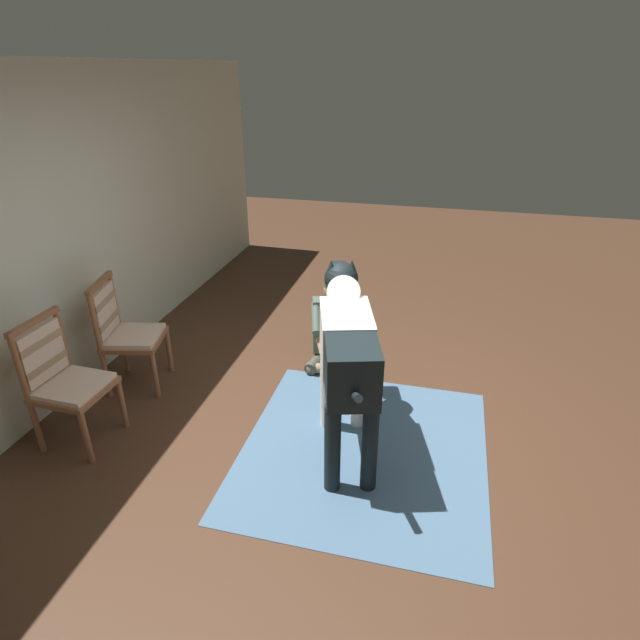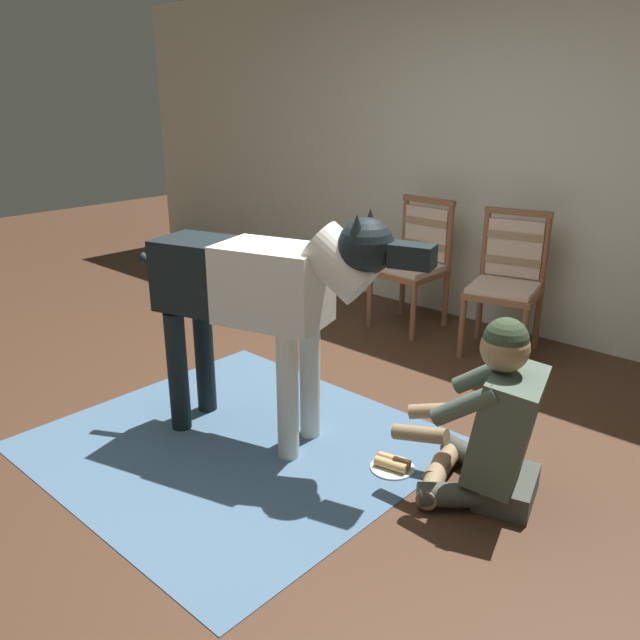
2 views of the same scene
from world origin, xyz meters
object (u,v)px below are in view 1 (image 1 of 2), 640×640
person_sitting_on_floor (335,328)px  large_dog (347,347)px  dining_chair_left_of_pair (62,376)px  hot_dog_on_plate (338,386)px  dining_chair_right_of_pair (123,329)px

person_sitting_on_floor → large_dog: large_dog is taller
dining_chair_left_of_pair → person_sitting_on_floor: (1.56, -1.67, -0.19)m
large_dog → hot_dog_on_plate: bearing=16.2°
person_sitting_on_floor → hot_dog_on_plate: 0.57m
hot_dog_on_plate → dining_chair_right_of_pair: bearing=101.3°
large_dog → dining_chair_left_of_pair: bearing=102.3°
dining_chair_left_of_pair → person_sitting_on_floor: dining_chair_left_of_pair is taller
dining_chair_left_of_pair → dining_chair_right_of_pair: size_ratio=1.00×
dining_chair_left_of_pair → hot_dog_on_plate: size_ratio=4.51×
dining_chair_left_of_pair → dining_chair_right_of_pair: bearing=-0.2°
person_sitting_on_floor → hot_dog_on_plate: person_sitting_on_floor is taller
dining_chair_right_of_pair → large_dog: 2.04m
hot_dog_on_plate → large_dog: bearing=-163.8°
dining_chair_right_of_pair → person_sitting_on_floor: (0.80, -1.66, -0.19)m
dining_chair_left_of_pair → large_dog: 2.06m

